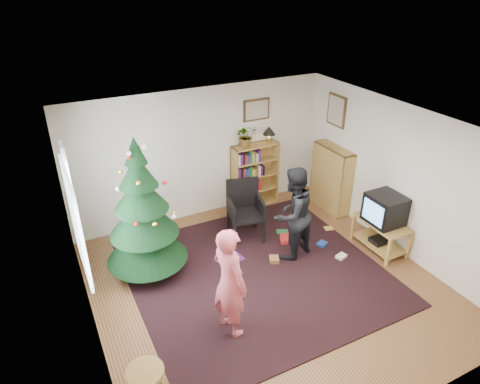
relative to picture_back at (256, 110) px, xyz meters
name	(u,v)px	position (x,y,z in m)	size (l,w,h in m)	color
floor	(266,285)	(-1.15, -2.48, -1.95)	(5.00, 5.00, 0.00)	brown
ceiling	(272,131)	(-1.15, -2.48, 0.55)	(5.00, 5.00, 0.00)	white
wall_back	(201,154)	(-1.15, 0.02, -0.70)	(5.00, 0.02, 2.50)	silver
wall_front	(402,337)	(-1.15, -4.97, -0.70)	(5.00, 0.02, 2.50)	silver
wall_left	(85,265)	(-3.65, -2.48, -0.70)	(0.02, 5.00, 2.50)	silver
wall_right	(400,180)	(1.35, -2.48, -0.70)	(0.02, 5.00, 2.50)	silver
rug	(257,273)	(-1.15, -2.17, -1.94)	(3.80, 3.60, 0.02)	black
window_pane	(76,222)	(-3.62, -1.88, -0.45)	(0.04, 1.20, 1.40)	silver
curtain	(72,198)	(-3.58, -1.18, -0.45)	(0.06, 0.35, 1.60)	silver
picture_back	(256,110)	(0.00, 0.00, 0.00)	(0.55, 0.03, 0.42)	#4C3319
picture_right	(336,110)	(1.33, -0.73, 0.00)	(0.03, 0.50, 0.60)	#4C3319
christmas_tree	(143,219)	(-2.65, -1.30, -1.00)	(1.26, 1.26, 2.29)	#3F2816
bookshelf_back	(255,175)	(-0.09, -0.14, -1.29)	(0.95, 0.30, 1.30)	#B2893F
bookshelf_right	(331,178)	(1.19, -0.95, -1.29)	(0.30, 0.95, 1.30)	#B2893F
tv_stand	(381,233)	(1.07, -2.52, -1.62)	(0.51, 0.92, 0.55)	#B2893F
crt_tv	(385,209)	(1.07, -2.52, -1.15)	(0.53, 0.57, 0.50)	black
armchair	(243,207)	(-0.83, -1.06, -1.37)	(0.70, 0.71, 1.07)	black
stool	(146,380)	(-3.35, -3.76, -1.43)	(0.40, 0.40, 0.67)	#B2893F
person_standing	(230,282)	(-2.03, -3.04, -1.15)	(0.58, 0.38, 1.59)	#CC515F
person_by_chair	(293,214)	(-0.40, -1.99, -1.14)	(0.79, 0.61, 1.62)	black
potted_plant	(246,136)	(-0.29, -0.14, -0.43)	(0.39, 0.34, 0.44)	gray
table_lamp	(269,132)	(0.21, -0.14, -0.43)	(0.25, 0.25, 0.33)	#A57F33
floor_clutter	(296,245)	(-0.17, -1.83, -1.91)	(2.15, 1.30, 0.08)	#A51E19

